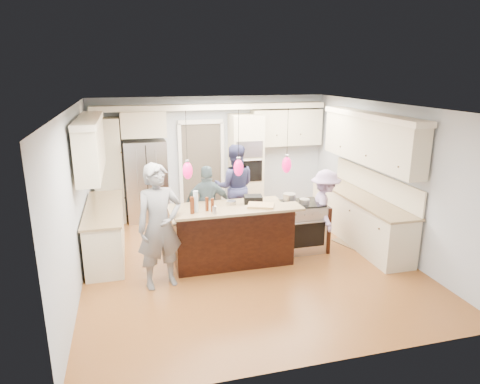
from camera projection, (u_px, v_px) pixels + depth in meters
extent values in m
plane|color=#A6692D|center=(245.00, 258.00, 7.70)|extent=(6.00, 6.00, 0.00)
cube|color=#B2BCC6|center=(212.00, 154.00, 10.12)|extent=(5.50, 0.04, 2.70)
cube|color=#B2BCC6|center=(320.00, 257.00, 4.54)|extent=(5.50, 0.04, 2.70)
cube|color=#B2BCC6|center=(75.00, 198.00, 6.66)|extent=(0.04, 6.00, 2.70)
cube|color=#B2BCC6|center=(386.00, 176.00, 8.01)|extent=(0.04, 6.00, 2.70)
cube|color=white|center=(245.00, 106.00, 6.96)|extent=(5.50, 6.00, 0.04)
cube|color=#B7B7BC|center=(147.00, 180.00, 9.53)|extent=(0.90, 0.70, 1.80)
cube|color=beige|center=(246.00, 164.00, 10.05)|extent=(0.72, 0.64, 2.30)
cube|color=black|center=(250.00, 149.00, 9.64)|extent=(0.60, 0.02, 0.35)
cube|color=black|center=(249.00, 171.00, 9.78)|extent=(0.60, 0.02, 0.50)
cylinder|color=#B7B7BC|center=(250.00, 160.00, 9.68)|extent=(0.55, 0.02, 0.02)
cube|color=beige|center=(109.00, 171.00, 9.32)|extent=(0.60, 0.58, 2.30)
cube|color=beige|center=(143.00, 124.00, 9.25)|extent=(0.95, 0.58, 0.55)
cube|color=beige|center=(286.00, 127.00, 10.23)|extent=(1.70, 0.35, 0.85)
cube|color=beige|center=(212.00, 107.00, 9.63)|extent=(5.30, 0.38, 0.12)
cube|color=#4C443A|center=(202.00, 167.00, 10.14)|extent=(0.90, 0.06, 2.10)
cube|color=white|center=(201.00, 122.00, 9.80)|extent=(1.04, 0.06, 0.10)
cube|color=beige|center=(358.00, 219.00, 8.45)|extent=(0.60, 3.00, 0.88)
cube|color=tan|center=(360.00, 196.00, 8.32)|extent=(0.64, 3.05, 0.04)
cube|color=beige|center=(370.00, 141.00, 8.06)|extent=(0.35, 3.00, 0.85)
cube|color=beige|center=(371.00, 115.00, 7.92)|extent=(0.37, 3.10, 0.10)
cube|color=beige|center=(106.00, 232.00, 7.74)|extent=(0.60, 2.20, 0.88)
cube|color=tan|center=(104.00, 208.00, 7.61)|extent=(0.64, 2.25, 0.04)
cube|color=beige|center=(91.00, 149.00, 7.29)|extent=(0.35, 2.20, 0.85)
cube|color=beige|center=(89.00, 120.00, 7.16)|extent=(0.37, 2.30, 0.10)
cube|color=black|center=(229.00, 234.00, 7.66)|extent=(2.00, 1.00, 0.88)
cube|color=tan|center=(229.00, 210.00, 7.53)|extent=(2.10, 1.10, 0.04)
cube|color=black|center=(237.00, 240.00, 7.11)|extent=(2.00, 0.12, 1.08)
cube|color=tan|center=(239.00, 211.00, 6.83)|extent=(2.10, 0.42, 0.04)
cube|color=black|center=(253.00, 200.00, 7.72)|extent=(0.36, 0.31, 0.17)
cube|color=#B7B7BC|center=(301.00, 227.00, 8.00)|extent=(0.76, 0.66, 0.90)
cube|color=black|center=(308.00, 235.00, 7.70)|extent=(0.65, 0.01, 0.45)
cube|color=black|center=(302.00, 203.00, 7.87)|extent=(0.72, 0.59, 0.02)
cube|color=black|center=(321.00, 225.00, 8.10)|extent=(0.06, 0.71, 0.88)
cylinder|color=black|center=(186.00, 136.00, 6.33)|extent=(0.01, 0.01, 0.75)
ellipsoid|color=#E60D5D|center=(188.00, 171.00, 6.48)|extent=(0.15, 0.15, 0.26)
cylinder|color=black|center=(239.00, 134.00, 6.53)|extent=(0.01, 0.01, 0.75)
ellipsoid|color=#E60D5D|center=(239.00, 168.00, 6.67)|extent=(0.15, 0.15, 0.26)
cylinder|color=black|center=(288.00, 132.00, 6.73)|extent=(0.01, 0.01, 0.75)
ellipsoid|color=#E60D5D|center=(287.00, 165.00, 6.87)|extent=(0.15, 0.15, 0.26)
imported|color=slate|center=(160.00, 227.00, 6.49)|extent=(0.81, 0.64, 1.96)
imported|color=navy|center=(235.00, 187.00, 9.00)|extent=(0.99, 0.84, 1.81)
imported|color=#475C64|center=(208.00, 206.00, 8.16)|extent=(0.95, 0.48, 1.56)
imported|color=#AF92C5|center=(325.00, 209.00, 8.04)|extent=(0.82, 1.09, 1.50)
cube|color=olive|center=(364.00, 245.00, 8.30)|extent=(1.03, 1.24, 0.01)
cylinder|color=silver|center=(196.00, 201.00, 6.68)|extent=(0.09, 0.09, 0.34)
cylinder|color=#4F220E|center=(192.00, 205.00, 6.61)|extent=(0.08, 0.08, 0.27)
cylinder|color=#4F220E|center=(212.00, 205.00, 6.71)|extent=(0.06, 0.06, 0.21)
cylinder|color=#4F220E|center=(207.00, 204.00, 6.75)|extent=(0.07, 0.07, 0.22)
cylinder|color=#B7B7BC|center=(215.00, 210.00, 6.62)|extent=(0.08, 0.08, 0.12)
cube|color=tan|center=(261.00, 205.00, 6.99)|extent=(0.50, 0.43, 0.03)
cylinder|color=#B7B7BC|center=(289.00, 197.00, 7.97)|extent=(0.23, 0.23, 0.14)
cylinder|color=#B7B7BC|center=(304.00, 201.00, 7.79)|extent=(0.18, 0.18, 0.09)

